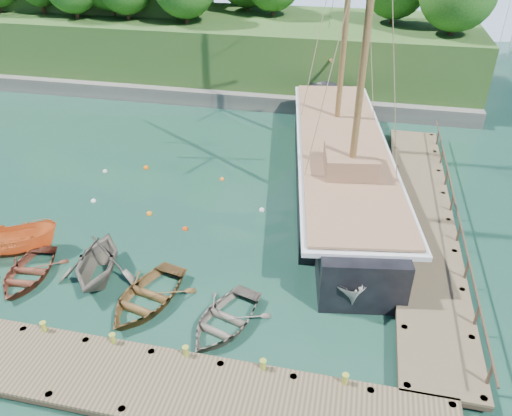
# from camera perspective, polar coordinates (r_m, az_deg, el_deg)

# --- Properties ---
(ground) EXTENTS (160.00, 160.00, 0.00)m
(ground) POSITION_cam_1_polar(r_m,az_deg,el_deg) (24.42, -8.39, -7.72)
(ground) COLOR #153C2A
(ground) RESTS_ON ground
(dock_near) EXTENTS (20.00, 3.20, 1.10)m
(dock_near) POSITION_cam_1_polar(r_m,az_deg,el_deg) (19.32, -9.39, -19.63)
(dock_near) COLOR #473B2A
(dock_near) RESTS_ON ground
(dock_east) EXTENTS (3.20, 24.00, 1.10)m
(dock_east) POSITION_cam_1_polar(r_m,az_deg,el_deg) (28.94, 18.55, -1.19)
(dock_east) COLOR #473B2A
(dock_east) RESTS_ON ground
(bollard_0) EXTENTS (0.26, 0.26, 0.45)m
(bollard_0) POSITION_cam_1_polar(r_m,az_deg,el_deg) (22.81, -22.65, -13.85)
(bollard_0) COLOR olive
(bollard_0) RESTS_ON ground
(bollard_1) EXTENTS (0.26, 0.26, 0.45)m
(bollard_1) POSITION_cam_1_polar(r_m,az_deg,el_deg) (21.46, -15.72, -15.67)
(bollard_1) COLOR olive
(bollard_1) RESTS_ON ground
(bollard_2) EXTENTS (0.26, 0.26, 0.45)m
(bollard_2) POSITION_cam_1_polar(r_m,az_deg,el_deg) (20.47, -7.85, -17.45)
(bollard_2) COLOR olive
(bollard_2) RESTS_ON ground
(bollard_3) EXTENTS (0.26, 0.26, 0.45)m
(bollard_3) POSITION_cam_1_polar(r_m,az_deg,el_deg) (19.89, 0.80, -19.01)
(bollard_3) COLOR olive
(bollard_3) RESTS_ON ground
(bollard_4) EXTENTS (0.26, 0.26, 0.45)m
(bollard_4) POSITION_cam_1_polar(r_m,az_deg,el_deg) (19.75, 9.92, -20.19)
(bollard_4) COLOR olive
(bollard_4) RESTS_ON ground
(rowboat_0) EXTENTS (3.33, 4.35, 0.84)m
(rowboat_0) POSITION_cam_1_polar(r_m,az_deg,el_deg) (26.44, -24.52, -7.23)
(rowboat_0) COLOR brown
(rowboat_0) RESTS_ON ground
(rowboat_1) EXTENTS (4.59, 5.06, 2.30)m
(rowboat_1) POSITION_cam_1_polar(r_m,az_deg,el_deg) (25.24, -17.37, -7.56)
(rowboat_1) COLOR #655F53
(rowboat_1) RESTS_ON ground
(rowboat_2) EXTENTS (4.26, 5.27, 0.96)m
(rowboat_2) POSITION_cam_1_polar(r_m,az_deg,el_deg) (23.30, -12.30, -10.52)
(rowboat_2) COLOR brown
(rowboat_2) RESTS_ON ground
(rowboat_3) EXTENTS (4.16, 4.96, 0.88)m
(rowboat_3) POSITION_cam_1_polar(r_m,az_deg,el_deg) (21.82, -3.60, -13.22)
(rowboat_3) COLOR #696156
(rowboat_3) RESTS_ON ground
(motorboat_orange) EXTENTS (4.77, 3.34, 1.73)m
(motorboat_orange) POSITION_cam_1_polar(r_m,az_deg,el_deg) (28.40, -25.65, -4.65)
(motorboat_orange) COLOR orange
(motorboat_orange) RESTS_ON ground
(cabin_boat_white) EXTENTS (3.48, 5.28, 1.91)m
(cabin_boat_white) POSITION_cam_1_polar(r_m,az_deg,el_deg) (24.04, 9.40, -8.57)
(cabin_boat_white) COLOR beige
(cabin_boat_white) RESTS_ON ground
(schooner) EXTENTS (8.89, 29.50, 22.07)m
(schooner) POSITION_cam_1_polar(r_m,az_deg,el_deg) (31.51, 9.65, 4.61)
(schooner) COLOR black
(schooner) RESTS_ON ground
(mooring_buoy_0) EXTENTS (0.31, 0.31, 0.31)m
(mooring_buoy_0) POSITION_cam_1_polar(r_m,az_deg,el_deg) (31.40, -18.07, 0.72)
(mooring_buoy_0) COLOR white
(mooring_buoy_0) RESTS_ON ground
(mooring_buoy_1) EXTENTS (0.35, 0.35, 0.35)m
(mooring_buoy_1) POSITION_cam_1_polar(r_m,az_deg,el_deg) (29.29, -12.08, -0.71)
(mooring_buoy_1) COLOR orange
(mooring_buoy_1) RESTS_ON ground
(mooring_buoy_2) EXTENTS (0.32, 0.32, 0.32)m
(mooring_buoy_2) POSITION_cam_1_polar(r_m,az_deg,el_deg) (27.63, -8.09, -2.44)
(mooring_buoy_2) COLOR red
(mooring_buoy_2) RESTS_ON ground
(mooring_buoy_3) EXTENTS (0.34, 0.34, 0.34)m
(mooring_buoy_3) POSITION_cam_1_polar(r_m,az_deg,el_deg) (28.97, 0.67, -0.31)
(mooring_buoy_3) COLOR silver
(mooring_buoy_3) RESTS_ON ground
(mooring_buoy_4) EXTENTS (0.35, 0.35, 0.35)m
(mooring_buoy_4) POSITION_cam_1_polar(r_m,az_deg,el_deg) (34.43, -12.44, 4.46)
(mooring_buoy_4) COLOR #F95900
(mooring_buoy_4) RESTS_ON ground
(mooring_buoy_5) EXTENTS (0.30, 0.30, 0.30)m
(mooring_buoy_5) POSITION_cam_1_polar(r_m,az_deg,el_deg) (32.28, -3.92, 3.25)
(mooring_buoy_5) COLOR orange
(mooring_buoy_5) RESTS_ON ground
(mooring_buoy_6) EXTENTS (0.32, 0.32, 0.32)m
(mooring_buoy_6) POSITION_cam_1_polar(r_m,az_deg,el_deg) (34.65, -16.86, 3.98)
(mooring_buoy_6) COLOR silver
(mooring_buoy_6) RESTS_ON ground
(headland) EXTENTS (51.00, 19.31, 12.90)m
(headland) POSITION_cam_1_polar(r_m,az_deg,el_deg) (53.75, -10.77, 20.77)
(headland) COLOR #474744
(headland) RESTS_ON ground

